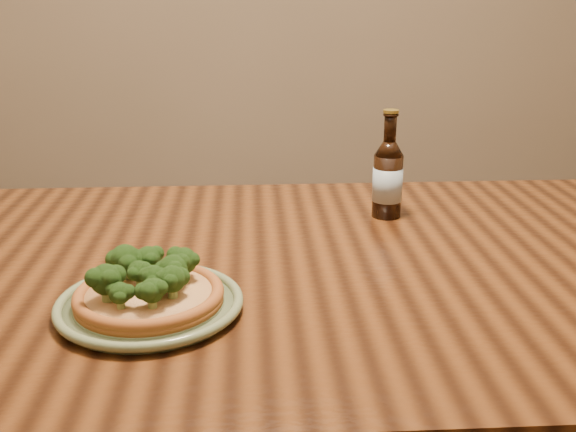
{
  "coord_description": "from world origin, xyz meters",
  "views": [
    {
      "loc": [
        -0.12,
        -0.92,
        1.18
      ],
      "look_at": [
        -0.06,
        0.13,
        0.82
      ],
      "focal_mm": 42.0,
      "sensor_mm": 36.0,
      "label": 1
    }
  ],
  "objects": [
    {
      "name": "beer_bottle",
      "position": [
        0.14,
        0.32,
        0.83
      ],
      "size": [
        0.06,
        0.06,
        0.21
      ],
      "rotation": [
        0.0,
        0.0,
        -0.22
      ],
      "color": "black",
      "rests_on": "table"
    },
    {
      "name": "plate",
      "position": [
        -0.26,
        -0.06,
        0.76
      ],
      "size": [
        0.26,
        0.26,
        0.02
      ],
      "rotation": [
        0.0,
        0.0,
        -0.04
      ],
      "color": "#697853",
      "rests_on": "table"
    },
    {
      "name": "pizza",
      "position": [
        -0.26,
        -0.06,
        0.78
      ],
      "size": [
        0.21,
        0.21,
        0.07
      ],
      "rotation": [
        0.0,
        0.0,
        -0.13
      ],
      "color": "#985322",
      "rests_on": "plate"
    },
    {
      "name": "table",
      "position": [
        0.0,
        0.1,
        0.66
      ],
      "size": [
        1.6,
        0.9,
        0.75
      ],
      "color": "#4B2710",
      "rests_on": "ground"
    }
  ]
}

